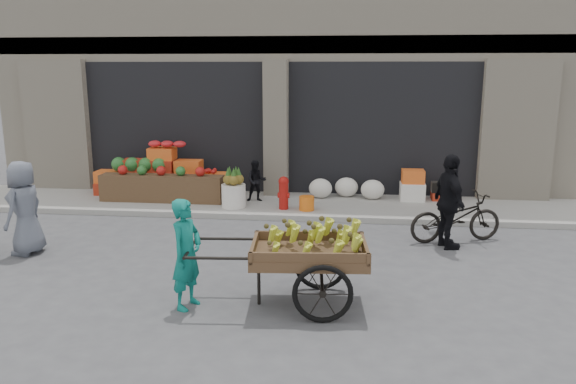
# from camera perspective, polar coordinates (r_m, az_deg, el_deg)

# --- Properties ---
(ground) EXTENTS (80.00, 80.00, 0.00)m
(ground) POSITION_cam_1_polar(r_m,az_deg,el_deg) (8.81, -5.54, -8.12)
(ground) COLOR #424244
(ground) RESTS_ON ground
(sidewalk) EXTENTS (18.00, 2.20, 0.12)m
(sidewalk) POSITION_cam_1_polar(r_m,az_deg,el_deg) (12.65, -1.72, -1.33)
(sidewalk) COLOR gray
(sidewalk) RESTS_ON ground
(building) EXTENTS (14.00, 6.45, 7.00)m
(building) POSITION_cam_1_polar(r_m,az_deg,el_deg) (16.18, 0.23, 13.56)
(building) COLOR beige
(building) RESTS_ON ground
(fruit_display) EXTENTS (3.10, 1.12, 1.24)m
(fruit_display) POSITION_cam_1_polar(r_m,az_deg,el_deg) (13.36, -12.17, 1.83)
(fruit_display) COLOR #A52B16
(fruit_display) RESTS_ON sidewalk
(pineapple_bin) EXTENTS (0.52, 0.52, 0.50)m
(pineapple_bin) POSITION_cam_1_polar(r_m,az_deg,el_deg) (12.23, -5.54, -0.38)
(pineapple_bin) COLOR silver
(pineapple_bin) RESTS_ON sidewalk
(fire_hydrant) EXTENTS (0.22, 0.22, 0.71)m
(fire_hydrant) POSITION_cam_1_polar(r_m,az_deg,el_deg) (11.97, -0.45, 0.05)
(fire_hydrant) COLOR #A5140F
(fire_hydrant) RESTS_ON sidewalk
(orange_bucket) EXTENTS (0.32, 0.32, 0.30)m
(orange_bucket) POSITION_cam_1_polar(r_m,az_deg,el_deg) (11.93, 1.91, -1.15)
(orange_bucket) COLOR orange
(orange_bucket) RESTS_ON sidewalk
(right_bay_goods) EXTENTS (3.35, 0.60, 0.70)m
(right_bay_goods) POSITION_cam_1_polar(r_m,az_deg,el_deg) (13.06, 10.08, 0.49)
(right_bay_goods) COLOR silver
(right_bay_goods) RESTS_ON sidewalk
(seated_person) EXTENTS (0.51, 0.43, 0.93)m
(seated_person) POSITION_cam_1_polar(r_m,az_deg,el_deg) (12.68, -3.24, 1.13)
(seated_person) COLOR black
(seated_person) RESTS_ON sidewalk
(banana_cart) EXTENTS (2.64, 1.25, 1.07)m
(banana_cart) POSITION_cam_1_polar(r_m,az_deg,el_deg) (7.38, 1.73, -5.81)
(banana_cart) COLOR brown
(banana_cart) RESTS_ON ground
(vendor_woman) EXTENTS (0.50, 0.62, 1.47)m
(vendor_woman) POSITION_cam_1_polar(r_m,az_deg,el_deg) (7.45, -10.27, -6.21)
(vendor_woman) COLOR #0E7065
(vendor_woman) RESTS_ON ground
(vendor_grey) EXTENTS (0.60, 0.84, 1.60)m
(vendor_grey) POSITION_cam_1_polar(r_m,az_deg,el_deg) (10.38, -25.21, -1.48)
(vendor_grey) COLOR slate
(vendor_grey) RESTS_ON ground
(bicycle) EXTENTS (1.81, 1.07, 0.90)m
(bicycle) POSITION_cam_1_polar(r_m,az_deg,el_deg) (10.58, 16.66, -2.48)
(bicycle) COLOR black
(bicycle) RESTS_ON ground
(cyclist) EXTENTS (0.67, 1.05, 1.66)m
(cyclist) POSITION_cam_1_polar(r_m,az_deg,el_deg) (10.07, 16.06, -0.97)
(cyclist) COLOR black
(cyclist) RESTS_ON ground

